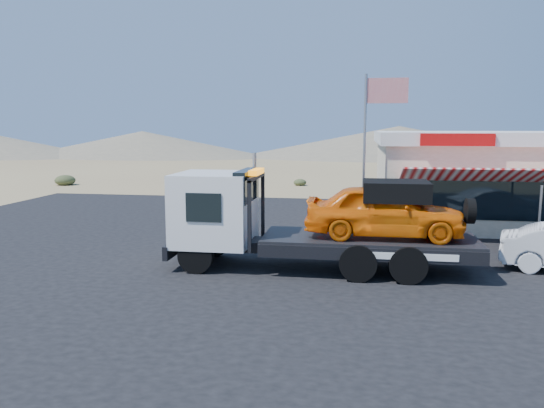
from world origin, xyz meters
name	(u,v)px	position (x,y,z in m)	size (l,w,h in m)	color
ground	(208,263)	(0.00, 0.00, 0.00)	(120.00, 120.00, 0.00)	#907552
asphalt_lot	(286,244)	(2.00, 3.00, 0.01)	(32.00, 24.00, 0.02)	black
tow_truck	(313,217)	(3.22, -0.19, 1.56)	(8.66, 2.57, 2.90)	black
jerky_store	(497,176)	(10.50, 8.97, 1.99)	(10.40, 9.97, 3.90)	beige
flagpole	(371,137)	(4.93, 4.50, 3.76)	(1.55, 0.10, 6.00)	#99999E
distant_hills	(250,143)	(-9.77, 55.14, 1.89)	(126.00, 48.00, 4.20)	#726B59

